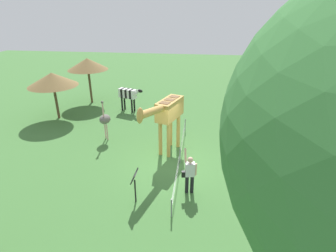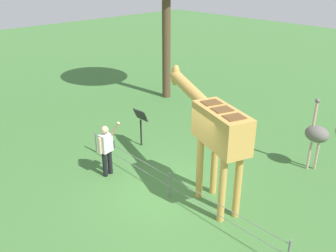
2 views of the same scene
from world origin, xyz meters
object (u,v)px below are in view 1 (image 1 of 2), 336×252
info_sign (135,180)px  shade_hut_near (52,79)px  visitor (190,173)px  ostrich (105,119)px  zebra (128,95)px  shade_hut_far (87,64)px  giraffe (167,113)px

info_sign → shade_hut_near: bearing=-137.1°
visitor → ostrich: ostrich is taller
ostrich → zebra: bearing=178.2°
shade_hut_far → info_sign: size_ratio=2.48×
visitor → info_sign: bearing=-67.7°
zebra → info_sign: bearing=16.0°
ostrich → shade_hut_near: shade_hut_near is taller
ostrich → giraffe: bearing=72.7°
shade_hut_far → giraffe: bearing=43.9°
zebra → ostrich: bearing=-1.8°
shade_hut_near → info_sign: size_ratio=2.27×
zebra → shade_hut_near: bearing=-67.1°
giraffe → ostrich: bearing=-107.3°
visitor → shade_hut_near: 11.05m
visitor → zebra: 9.49m
shade_hut_far → info_sign: bearing=29.1°
visitor → info_sign: size_ratio=1.33×
shade_hut_near → visitor: bearing=53.2°
ostrich → info_sign: ostrich is taller
visitor → zebra: bearing=-151.4°
giraffe → shade_hut_near: giraffe is taller
info_sign → giraffe: bearing=169.4°
visitor → info_sign: visitor is taller
shade_hut_near → shade_hut_far: bearing=163.1°
zebra → shade_hut_far: bearing=-113.5°
ostrich → shade_hut_far: 6.73m
shade_hut_near → info_sign: (7.34, 6.82, -1.59)m
visitor → info_sign: (0.79, -1.94, 0.05)m
giraffe → info_sign: (3.72, -0.70, -1.16)m
visitor → shade_hut_far: bearing=-141.3°
zebra → ostrich: ostrich is taller
shade_hut_far → visitor: bearing=38.7°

